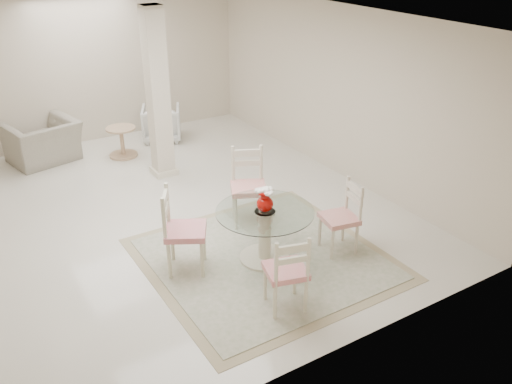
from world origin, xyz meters
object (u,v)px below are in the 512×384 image
dining_chair_north (248,180)px  side_table (122,143)px  recliner_taupe (43,142)px  dining_chair_east (344,212)px  red_vase (265,200)px  dining_chair_west (179,225)px  column (158,95)px  armchair_white (161,123)px  dining_table (265,235)px  dining_chair_south (288,268)px

dining_chair_north → side_table: dining_chair_north is taller
dining_chair_north → recliner_taupe: 4.18m
dining_chair_east → dining_chair_north: bearing=-143.3°
red_vase → dining_chair_west: size_ratio=0.26×
column → dining_chair_west: size_ratio=2.31×
column → armchair_white: (0.61, 1.51, -1.02)m
column → red_vase: 3.13m
red_vase → dining_table: bearing=161.6°
dining_table → dining_chair_west: 1.06m
dining_table → dining_chair_west: bearing=160.1°
dining_table → dining_chair_south: size_ratio=1.13×
recliner_taupe → armchair_white: recliner_taupe is taller
dining_table → red_vase: (0.00, -0.00, 0.49)m
red_vase → dining_chair_north: size_ratio=0.26×
dining_chair_west → side_table: bearing=20.1°
red_vase → dining_chair_south: dining_chair_south is taller
dining_chair_east → dining_chair_south: dining_chair_south is taller
armchair_white → dining_chair_west: bearing=94.8°
dining_table → dining_chair_west: (-0.96, 0.35, 0.27)m
recliner_taupe → side_table: bearing=145.0°
dining_chair_east → side_table: (-1.31, 4.49, -0.29)m
dining_chair_west → dining_table: bearing=-80.6°
dining_chair_north → dining_chair_west: (-1.31, -0.62, -0.00)m
dining_chair_south → recliner_taupe: bearing=-62.2°
column → recliner_taupe: (-1.56, 1.58, -0.99)m
dining_table → dining_chair_east: bearing=-18.6°
armchair_white → side_table: armchair_white is taller
armchair_white → dining_chair_north: bearing=111.1°
dining_chair_north → side_table: size_ratio=2.18×
red_vase → armchair_white: 4.66m
column → dining_chair_west: bearing=-108.8°
dining_chair_south → dining_chair_east: bearing=-138.6°
dining_chair_north → dining_chair_west: bearing=-128.9°
dining_chair_west → armchair_white: size_ratio=1.61×
dining_table → dining_chair_south: bearing=-108.9°
column → dining_chair_north: bearing=-79.9°
dining_chair_east → side_table: dining_chair_east is taller
dining_chair_south → side_table: dining_chair_south is taller
dining_table → recliner_taupe: 4.92m
recliner_taupe → side_table: 1.34m
column → armchair_white: column is taller
column → armchair_white: bearing=67.9°
column → recliner_taupe: bearing=134.7°
recliner_taupe → dining_table: bearing=95.3°
dining_table → armchair_white: dining_table is taller
red_vase → dining_chair_north: dining_chair_north is taller
red_vase → dining_chair_north: 1.05m
dining_chair_west → dining_chair_south: (0.63, -1.31, -0.07)m
recliner_taupe → column: bearing=121.2°
red_vase → dining_chair_north: (0.34, 0.97, -0.21)m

